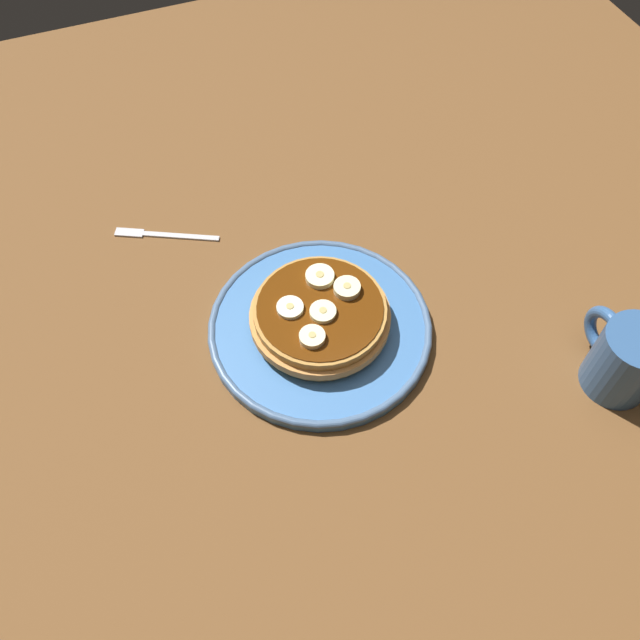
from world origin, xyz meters
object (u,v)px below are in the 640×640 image
object	(u,v)px
pancake_stack	(319,316)
banana_slice_1	(320,277)
banana_slice_2	(290,308)
banana_slice_4	(347,288)
fork	(160,234)
plate	(320,327)
banana_slice_3	(312,337)
banana_slice_0	(320,313)
coffee_mug	(625,358)

from	to	relation	value
pancake_stack	banana_slice_1	size ratio (longest dim) A/B	4.98
pancake_stack	banana_slice_2	world-z (taller)	banana_slice_2
banana_slice_4	fork	bearing A→B (deg)	40.62
plate	banana_slice_3	distance (cm)	5.76
banana_slice_2	banana_slice_0	bearing A→B (deg)	-123.67
pancake_stack	coffee_mug	bearing A→B (deg)	-122.35
pancake_stack	banana_slice_0	distance (cm)	2.09
banana_slice_4	banana_slice_1	bearing A→B (deg)	39.47
plate	coffee_mug	distance (cm)	31.62
coffee_mug	banana_slice_0	bearing A→B (deg)	59.19
pancake_stack	banana_slice_0	xyz separation A→B (cm)	(-0.88, 0.18, 1.89)
banana_slice_4	fork	size ratio (longest dim) A/B	0.24
pancake_stack	fork	distance (cm)	24.35
banana_slice_1	banana_slice_4	distance (cm)	3.33
banana_slice_3	fork	bearing A→B (deg)	24.68
plate	banana_slice_1	size ratio (longest dim) A/B	7.85
coffee_mug	fork	size ratio (longest dim) A/B	0.84
banana_slice_0	banana_slice_3	world-z (taller)	banana_slice_3
fork	coffee_mug	bearing A→B (deg)	-133.24
plate	banana_slice_1	bearing A→B (deg)	-21.18
banana_slice_3	coffee_mug	xyz separation A→B (cm)	(-13.46, -28.72, -0.68)
banana_slice_0	banana_slice_2	world-z (taller)	same
banana_slice_3	pancake_stack	bearing A→B (deg)	-30.58
plate	banana_slice_3	bearing A→B (deg)	147.25
banana_slice_2	fork	distance (cm)	22.45
plate	banana_slice_1	xyz separation A→B (cm)	(3.60, -1.40, 4.10)
banana_slice_4	plate	bearing A→B (deg)	106.34
pancake_stack	banana_slice_3	distance (cm)	4.46
banana_slice_1	fork	xyz separation A→B (cm)	(16.86, 14.55, -4.67)
banana_slice_2	coffee_mug	size ratio (longest dim) A/B	0.28
banana_slice_1	banana_slice_2	bearing A→B (deg)	121.01
coffee_mug	banana_slice_3	bearing A→B (deg)	64.90
pancake_stack	fork	xyz separation A→B (cm)	(20.42, 13.00, -2.71)
coffee_mug	banana_slice_1	bearing A→B (deg)	50.86
banana_slice_3	banana_slice_4	xyz separation A→B (cm)	(4.43, -5.70, 0.04)
banana_slice_2	banana_slice_1	bearing A→B (deg)	-58.99
plate	banana_slice_3	world-z (taller)	banana_slice_3
banana_slice_2	coffee_mug	world-z (taller)	coffee_mug
pancake_stack	coffee_mug	distance (cm)	31.62
banana_slice_4	fork	distance (cm)	26.03
pancake_stack	coffee_mug	xyz separation A→B (cm)	(-16.91, -26.69, 1.29)
banana_slice_1	banana_slice_2	size ratio (longest dim) A/B	1.09
pancake_stack	banana_slice_1	world-z (taller)	banana_slice_1
banana_slice_0	fork	bearing A→B (deg)	31.04
banana_slice_4	coffee_mug	world-z (taller)	coffee_mug
coffee_mug	banana_slice_2	bearing A→B (deg)	58.92
banana_slice_1	banana_slice_4	bearing A→B (deg)	-140.53
plate	coffee_mug	xyz separation A→B (cm)	(-16.86, -26.54, 3.42)
plate	fork	distance (cm)	24.33
plate	fork	world-z (taller)	plate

